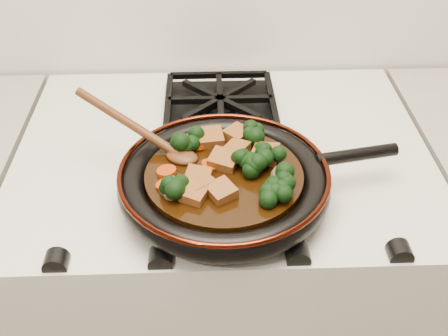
{
  "coord_description": "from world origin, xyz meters",
  "views": [
    {
      "loc": [
        -0.03,
        0.84,
        1.51
      ],
      "look_at": [
        -0.0,
        1.54,
        0.97
      ],
      "focal_mm": 45.0,
      "sensor_mm": 36.0,
      "label": 1
    }
  ],
  "objects": [
    {
      "name": "stove",
      "position": [
        0.0,
        1.69,
        0.45
      ],
      "size": [
        0.76,
        0.6,
        0.9
      ],
      "primitive_type": "cube",
      "color": "beige",
      "rests_on": "ground"
    },
    {
      "name": "mushroom_slice_3",
      "position": [
        -0.05,
        1.62,
        0.97
      ],
      "size": [
        0.04,
        0.03,
        0.03
      ],
      "primitive_type": "cylinder",
      "rotation": [
        0.9,
        0.0,
        0.15
      ],
      "color": "brown",
      "rests_on": "braising_sauce"
    },
    {
      "name": "mushroom_slice_1",
      "position": [
        0.09,
        1.52,
        0.97
      ],
      "size": [
        0.05,
        0.05,
        0.02
      ],
      "primitive_type": "cylinder",
      "rotation": [
        0.54,
        0.0,
        0.7
      ],
      "color": "brown",
      "rests_on": "braising_sauce"
    },
    {
      "name": "broccoli_floret_2",
      "position": [
        0.06,
        1.63,
        0.97
      ],
      "size": [
        0.07,
        0.07,
        0.06
      ],
      "primitive_type": null,
      "rotation": [
        -0.24,
        -0.04,
        3.06
      ],
      "color": "black",
      "rests_on": "braising_sauce"
    },
    {
      "name": "broccoli_floret_3",
      "position": [
        -0.05,
        1.62,
        0.97
      ],
      "size": [
        0.08,
        0.07,
        0.06
      ],
      "primitive_type": null,
      "rotation": [
        0.22,
        0.04,
        1.29
      ],
      "color": "black",
      "rests_on": "braising_sauce"
    },
    {
      "name": "broccoli_floret_5",
      "position": [
        0.05,
        1.55,
        0.97
      ],
      "size": [
        0.08,
        0.08,
        0.07
      ],
      "primitive_type": null,
      "rotation": [
        0.17,
        0.16,
        1.95
      ],
      "color": "black",
      "rests_on": "braising_sauce"
    },
    {
      "name": "mushroom_slice_2",
      "position": [
        -0.09,
        1.5,
        0.97
      ],
      "size": [
        0.04,
        0.04,
        0.03
      ],
      "primitive_type": "cylinder",
      "rotation": [
        0.68,
        0.0,
        0.25
      ],
      "color": "brown",
      "rests_on": "braising_sauce"
    },
    {
      "name": "burner_grate_front",
      "position": [
        0.0,
        1.55,
        0.91
      ],
      "size": [
        0.23,
        0.23,
        0.03
      ],
      "primitive_type": null,
      "color": "black",
      "rests_on": "stove"
    },
    {
      "name": "tofu_cube_6",
      "position": [
        -0.01,
        1.49,
        0.97
      ],
      "size": [
        0.05,
        0.05,
        0.03
      ],
      "primitive_type": "cube",
      "rotation": [
        -0.09,
        -0.08,
        2.13
      ],
      "color": "brown",
      "rests_on": "braising_sauce"
    },
    {
      "name": "tofu_cube_7",
      "position": [
        -0.02,
        1.63,
        0.97
      ],
      "size": [
        0.05,
        0.05,
        0.03
      ],
      "primitive_type": "cube",
      "rotation": [
        0.0,
        -0.12,
        1.71
      ],
      "color": "brown",
      "rests_on": "braising_sauce"
    },
    {
      "name": "broccoli_floret_4",
      "position": [
        0.07,
        1.47,
        0.97
      ],
      "size": [
        0.09,
        0.09,
        0.06
      ],
      "primitive_type": null,
      "rotation": [
        -0.22,
        0.1,
        0.94
      ],
      "color": "black",
      "rests_on": "braising_sauce"
    },
    {
      "name": "tofu_cube_0",
      "position": [
        0.02,
        1.59,
        0.97
      ],
      "size": [
        0.05,
        0.05,
        0.03
      ],
      "primitive_type": "cube",
      "rotation": [
        -0.04,
        0.09,
        1.05
      ],
      "color": "brown",
      "rests_on": "braising_sauce"
    },
    {
      "name": "tofu_cube_2",
      "position": [
        -0.0,
        1.56,
        0.97
      ],
      "size": [
        0.06,
        0.06,
        0.03
      ],
      "primitive_type": "cube",
      "rotation": [
        0.06,
        -0.1,
        1.17
      ],
      "color": "brown",
      "rests_on": "braising_sauce"
    },
    {
      "name": "burner_grate_back",
      "position": [
        0.0,
        1.83,
        0.91
      ],
      "size": [
        0.23,
        0.23,
        0.03
      ],
      "primitive_type": null,
      "color": "black",
      "rests_on": "stove"
    },
    {
      "name": "tofu_cube_5",
      "position": [
        -0.04,
        1.51,
        0.97
      ],
      "size": [
        0.05,
        0.05,
        0.02
      ],
      "primitive_type": "cube",
      "rotation": [
        -0.05,
        -0.05,
        0.59
      ],
      "color": "brown",
      "rests_on": "braising_sauce"
    },
    {
      "name": "wooden_spoon",
      "position": [
        -0.12,
        1.61,
        0.98
      ],
      "size": [
        0.13,
        0.09,
        0.21
      ],
      "rotation": [
        0.0,
        0.0,
        2.6
      ],
      "color": "#4E2810",
      "rests_on": "braising_sauce"
    },
    {
      "name": "tofu_cube_1",
      "position": [
        0.02,
        1.64,
        0.97
      ],
      "size": [
        0.05,
        0.05,
        0.02
      ],
      "primitive_type": "cube",
      "rotation": [
        0.0,
        -0.06,
        2.39
      ],
      "color": "brown",
      "rests_on": "braising_sauce"
    },
    {
      "name": "tofu_cube_8",
      "position": [
        -0.04,
        1.52,
        0.97
      ],
      "size": [
        0.05,
        0.05,
        0.03
      ],
      "primitive_type": "cube",
      "rotation": [
        0.11,
        -0.02,
        1.37
      ],
      "color": "brown",
      "rests_on": "braising_sauce"
    },
    {
      "name": "mushroom_slice_0",
      "position": [
        -0.08,
        1.49,
        0.97
      ],
      "size": [
        0.04,
        0.04,
        0.03
      ],
      "primitive_type": "cylinder",
      "rotation": [
        0.97,
        0.0,
        0.97
      ],
      "color": "brown",
      "rests_on": "braising_sauce"
    },
    {
      "name": "broccoli_floret_8",
      "position": [
        0.07,
        1.57,
        0.97
      ],
      "size": [
        0.08,
        0.08,
        0.07
      ],
      "primitive_type": null,
      "rotation": [
        0.14,
        -0.24,
        0.37
      ],
      "color": "black",
      "rests_on": "braising_sauce"
    },
    {
      "name": "skillet",
      "position": [
        -0.0,
        1.54,
        0.94
      ],
      "size": [
        0.46,
        0.34,
        0.05
      ],
      "rotation": [
        0.0,
        0.0,
        0.19
      ],
      "color": "black",
      "rests_on": "burner_grate_front"
    },
    {
      "name": "broccoli_floret_7",
      "position": [
        0.03,
        1.56,
        0.97
      ],
      "size": [
        0.08,
        0.08,
        0.06
      ],
      "primitive_type": null,
      "rotation": [
        -0.23,
        -0.01,
        0.65
      ],
      "color": "black",
      "rests_on": "braising_sauce"
    },
    {
      "name": "braising_sauce",
      "position": [
        -0.0,
        1.54,
        0.95
      ],
      "size": [
        0.25,
        0.25,
        0.02
      ],
      "primitive_type": "cylinder",
      "color": "black",
      "rests_on": "skillet"
    },
    {
      "name": "carrot_coin_0",
      "position": [
        -0.09,
        1.51,
        0.96
      ],
      "size": [
        0.03,
        0.03,
        0.02
      ],
      "primitive_type": "cylinder",
      "rotation": [
        -0.1,
        -0.31,
        0.0
      ],
      "color": "#A42D04",
      "rests_on": "braising_sauce"
    },
    {
      "name": "carrot_coin_2",
      "position": [
        -0.09,
        1.54,
        0.96
      ],
      "size": [
        0.03,
        0.03,
        0.01
      ],
      "primitive_type": "cylinder",
      "rotation": [
        -0.05,
        -0.1,
        0.0
      ],
      "color": "#A42D04",
      "rests_on": "braising_sauce"
    },
    {
      "name": "carrot_coin_3",
      "position": [
        -0.04,
        1.61,
        0.96
      ],
      "size": [
        0.03,
        0.03,
        0.01
      ],
      "primitive_type": "cylinder",
      "rotation": [
        -0.17,
        0.03,
        0.0
      ],
      "color": "#A42D04",
      "rests_on": "braising_sauce"
    },
    {
      "name": "carrot_coin_1",
      "position": [
        -0.03,
        1.56,
        0.96
      ],
      "size": [
        0.03,
        0.03,
        0.01
      ],
      "primitive_type": "cylinder",
      "rotation": [
        0.01,
        0.27,
        0.0
      ],
      "color": "#A42D04",
      "rests_on": "braising_sauce"
    },
    {
      "name": "broccoli_floret_9",
      "position": [
        -0.08,
        1.49,
        0.97
      ],
      "size": [
        0.07,
        0.07,
        0.08
      ],
      "primitive_type": null,
      "rotation": [
        -0.16,
        0.18,
        1.65
      ],
      "color": "black",
      "rests_on": "braising_sauce"
    },
    {
      "name": "broccoli_floret_1",
      "position": [
        -0.07,
        1.61,
        0.97
      ],
      "size": [
        0.09,
        0.09,
        0.07
      ],
      "primitive_type": null,
      "rotation": [
        -0.08,
        0.16,
        2.31
      ],
      "color": "black",
      "rests_on": "braising_sauce"
    },
    {
      "name": "tofu_cube_4",
      "position": [
        -0.05,
        1.48,
        0.97
      ],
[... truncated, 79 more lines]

